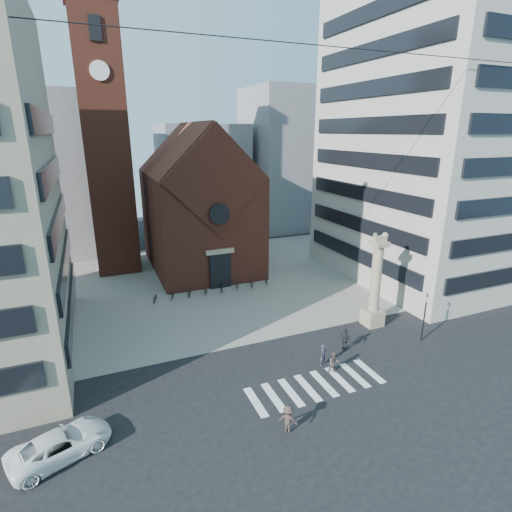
{
  "coord_description": "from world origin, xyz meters",
  "views": [
    {
      "loc": [
        -12.46,
        -23.33,
        16.94
      ],
      "look_at": [
        0.62,
        8.0,
        6.27
      ],
      "focal_mm": 28.0,
      "sensor_mm": 36.0,
      "label": 1
    }
  ],
  "objects_px": {
    "white_car": "(61,444)",
    "pedestrian_1": "(334,363)",
    "traffic_light": "(424,316)",
    "pedestrian_0": "(323,355)",
    "lion_column": "(375,289)",
    "pedestrian_2": "(345,340)",
    "scooter_0": "(155,298)"
  },
  "relations": [
    {
      "from": "lion_column",
      "to": "white_car",
      "type": "distance_m",
      "value": 26.35
    },
    {
      "from": "lion_column",
      "to": "pedestrian_2",
      "type": "xyz_separation_m",
      "value": [
        -4.91,
        -2.81,
        -2.52
      ]
    },
    {
      "from": "pedestrian_0",
      "to": "scooter_0",
      "type": "bearing_deg",
      "value": 95.25
    },
    {
      "from": "pedestrian_0",
      "to": "scooter_0",
      "type": "distance_m",
      "value": 19.4
    },
    {
      "from": "white_car",
      "to": "scooter_0",
      "type": "distance_m",
      "value": 20.49
    },
    {
      "from": "lion_column",
      "to": "pedestrian_2",
      "type": "distance_m",
      "value": 6.19
    },
    {
      "from": "traffic_light",
      "to": "scooter_0",
      "type": "height_order",
      "value": "traffic_light"
    },
    {
      "from": "pedestrian_1",
      "to": "pedestrian_2",
      "type": "relative_size",
      "value": 0.87
    },
    {
      "from": "traffic_light",
      "to": "scooter_0",
      "type": "distance_m",
      "value": 25.74
    },
    {
      "from": "pedestrian_2",
      "to": "scooter_0",
      "type": "bearing_deg",
      "value": 17.7
    },
    {
      "from": "white_car",
      "to": "pedestrian_2",
      "type": "height_order",
      "value": "pedestrian_2"
    },
    {
      "from": "scooter_0",
      "to": "pedestrian_2",
      "type": "bearing_deg",
      "value": -32.02
    },
    {
      "from": "white_car",
      "to": "scooter_0",
      "type": "xyz_separation_m",
      "value": [
        8.03,
        18.85,
        -0.26
      ]
    },
    {
      "from": "lion_column",
      "to": "traffic_light",
      "type": "distance_m",
      "value": 4.62
    },
    {
      "from": "white_car",
      "to": "pedestrian_2",
      "type": "distance_m",
      "value": 20.84
    },
    {
      "from": "traffic_light",
      "to": "pedestrian_1",
      "type": "distance_m",
      "value": 9.64
    },
    {
      "from": "lion_column",
      "to": "pedestrian_0",
      "type": "height_order",
      "value": "lion_column"
    },
    {
      "from": "white_car",
      "to": "pedestrian_2",
      "type": "bearing_deg",
      "value": -102.18
    },
    {
      "from": "pedestrian_2",
      "to": "scooter_0",
      "type": "distance_m",
      "value": 20.0
    },
    {
      "from": "pedestrian_0",
      "to": "traffic_light",
      "type": "bearing_deg",
      "value": -25.12
    },
    {
      "from": "pedestrian_2",
      "to": "scooter_0",
      "type": "height_order",
      "value": "pedestrian_2"
    },
    {
      "from": "traffic_light",
      "to": "lion_column",
      "type": "bearing_deg",
      "value": 116.46
    },
    {
      "from": "white_car",
      "to": "pedestrian_1",
      "type": "xyz_separation_m",
      "value": [
        18.01,
        0.97,
        0.08
      ]
    },
    {
      "from": "lion_column",
      "to": "scooter_0",
      "type": "distance_m",
      "value": 21.83
    },
    {
      "from": "pedestrian_1",
      "to": "scooter_0",
      "type": "height_order",
      "value": "pedestrian_1"
    },
    {
      "from": "traffic_light",
      "to": "white_car",
      "type": "height_order",
      "value": "traffic_light"
    },
    {
      "from": "lion_column",
      "to": "pedestrian_2",
      "type": "height_order",
      "value": "lion_column"
    },
    {
      "from": "traffic_light",
      "to": "scooter_0",
      "type": "xyz_separation_m",
      "value": [
        -19.45,
        16.76,
        -1.81
      ]
    },
    {
      "from": "lion_column",
      "to": "white_car",
      "type": "xyz_separation_m",
      "value": [
        -25.49,
        -6.09,
        -2.72
      ]
    },
    {
      "from": "traffic_light",
      "to": "pedestrian_0",
      "type": "bearing_deg",
      "value": 179.92
    },
    {
      "from": "pedestrian_1",
      "to": "scooter_0",
      "type": "relative_size",
      "value": 1.0
    },
    {
      "from": "pedestrian_1",
      "to": "pedestrian_2",
      "type": "distance_m",
      "value": 3.45
    }
  ]
}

